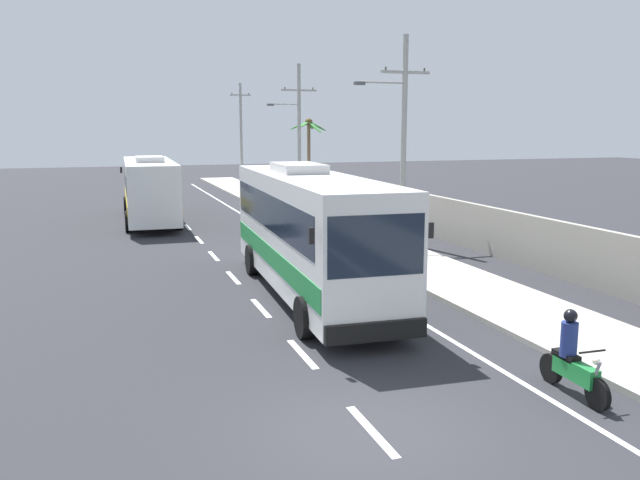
% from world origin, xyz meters
% --- Properties ---
extents(ground_plane, '(160.00, 160.00, 0.00)m').
position_xyz_m(ground_plane, '(0.00, 0.00, 0.00)').
color(ground_plane, '#28282D').
extents(sidewalk_kerb, '(3.20, 90.00, 0.14)m').
position_xyz_m(sidewalk_kerb, '(6.80, 10.00, 0.07)').
color(sidewalk_kerb, '#A8A399').
rests_on(sidewalk_kerb, ground).
extents(lane_markings, '(3.85, 71.00, 0.01)m').
position_xyz_m(lane_markings, '(2.33, 14.63, 0.00)').
color(lane_markings, white).
rests_on(lane_markings, ground).
extents(boundary_wall, '(0.24, 60.00, 1.94)m').
position_xyz_m(boundary_wall, '(10.60, 14.00, 0.97)').
color(boundary_wall, '#9E998E').
rests_on(boundary_wall, ground).
extents(coach_bus_foreground, '(3.26, 11.39, 3.95)m').
position_xyz_m(coach_bus_foreground, '(1.78, 8.94, 2.05)').
color(coach_bus_foreground, white).
rests_on(coach_bus_foreground, ground).
extents(coach_bus_far_lane, '(3.11, 11.04, 3.59)m').
position_xyz_m(coach_bus_far_lane, '(-1.62, 26.59, 1.87)').
color(coach_bus_far_lane, white).
rests_on(coach_bus_far_lane, ground).
extents(motorcycle_beside_bus, '(0.56, 1.96, 1.66)m').
position_xyz_m(motorcycle_beside_bus, '(4.23, 0.17, 0.67)').
color(motorcycle_beside_bus, black).
rests_on(motorcycle_beside_bus, ground).
extents(pedestrian_midwalk, '(0.36, 0.36, 1.60)m').
position_xyz_m(pedestrian_midwalk, '(7.58, 21.34, 0.98)').
color(pedestrian_midwalk, red).
rests_on(pedestrian_midwalk, sidewalk_kerb).
extents(utility_pole_mid, '(3.44, 0.24, 8.94)m').
position_xyz_m(utility_pole_mid, '(8.33, 16.30, 4.78)').
color(utility_pole_mid, '#9E9E99').
rests_on(utility_pole_mid, ground).
extents(utility_pole_far, '(3.45, 0.24, 9.27)m').
position_xyz_m(utility_pole_far, '(8.82, 33.45, 4.92)').
color(utility_pole_far, '#9E9E99').
rests_on(utility_pole_far, ground).
extents(utility_pole_distant, '(1.95, 0.24, 9.05)m').
position_xyz_m(utility_pole_distant, '(8.48, 50.60, 4.72)').
color(utility_pole_distant, '#9E9E99').
rests_on(utility_pole_distant, ground).
extents(palm_nearest, '(2.79, 2.77, 5.72)m').
position_xyz_m(palm_nearest, '(10.58, 36.56, 4.28)').
color(palm_nearest, brown).
rests_on(palm_nearest, ground).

